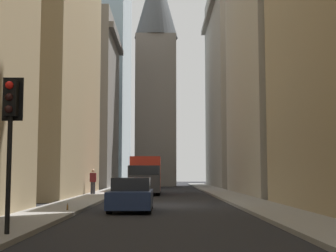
# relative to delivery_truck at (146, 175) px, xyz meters

# --- Properties ---
(ground_plane) EXTENTS (135.00, 135.00, 0.00)m
(ground_plane) POSITION_rel_delivery_truck_xyz_m (-12.61, -1.40, -1.46)
(ground_plane) COLOR black
(sidewalk_right) EXTENTS (90.00, 2.20, 0.14)m
(sidewalk_right) POSITION_rel_delivery_truck_xyz_m (-12.61, 3.10, -1.39)
(sidewalk_right) COLOR gray
(sidewalk_right) RESTS_ON ground_plane
(sidewalk_left) EXTENTS (90.00, 2.20, 0.14)m
(sidewalk_left) POSITION_rel_delivery_truck_xyz_m (-12.61, -5.90, -1.39)
(sidewalk_left) COLOR gray
(sidewalk_left) RESTS_ON ground_plane
(building_left_far) EXTENTS (18.05, 10.50, 24.12)m
(building_left_far) POSITION_rel_delivery_truck_xyz_m (19.13, -11.99, 10.61)
(building_left_far) COLOR gray
(building_left_far) RESTS_ON ground_plane
(building_left_midfar) EXTENTS (15.04, 10.50, 24.72)m
(building_left_midfar) POSITION_rel_delivery_truck_xyz_m (-1.44, -11.99, 10.91)
(building_left_midfar) COLOR #A8A091
(building_left_midfar) RESTS_ON ground_plane
(building_right_far) EXTENTS (12.13, 10.50, 18.74)m
(building_right_far) POSITION_rel_delivery_truck_xyz_m (16.95, 9.19, 7.92)
(building_right_far) COLOR gray
(building_right_far) RESTS_ON ground_plane
(church_spire) EXTENTS (5.52, 5.52, 29.01)m
(church_spire) POSITION_rel_delivery_truck_xyz_m (23.78, -0.38, 13.69)
(church_spire) COLOR gray
(church_spire) RESTS_ON ground_plane
(delivery_truck) EXTENTS (6.46, 2.25, 2.84)m
(delivery_truck) POSITION_rel_delivery_truck_xyz_m (0.00, 0.00, 0.00)
(delivery_truck) COLOR red
(delivery_truck) RESTS_ON ground_plane
(sedan_navy) EXTENTS (4.30, 1.78, 1.42)m
(sedan_navy) POSITION_rel_delivery_truck_xyz_m (-16.26, -0.00, -0.80)
(sedan_navy) COLOR navy
(sedan_navy) RESTS_ON ground_plane
(traffic_light_foreground) EXTENTS (0.43, 0.52, 3.89)m
(traffic_light_foreground) POSITION_rel_delivery_truck_xyz_m (-25.22, 2.42, 1.54)
(traffic_light_foreground) COLOR black
(traffic_light_foreground) RESTS_ON sidewalk_right
(pedestrian) EXTENTS (0.26, 0.44, 1.74)m
(pedestrian) POSITION_rel_delivery_truck_xyz_m (-2.41, 3.64, -0.37)
(pedestrian) COLOR #33333D
(pedestrian) RESTS_ON sidewalk_right
(discarded_bottle) EXTENTS (0.07, 0.07, 0.27)m
(discarded_bottle) POSITION_rel_delivery_truck_xyz_m (-17.61, 2.45, -1.21)
(discarded_bottle) COLOR brown
(discarded_bottle) RESTS_ON sidewalk_right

